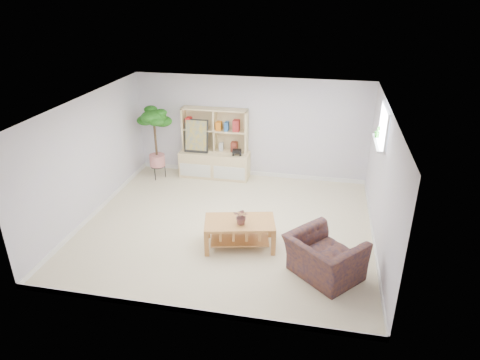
% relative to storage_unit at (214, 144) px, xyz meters
% --- Properties ---
extents(floor, '(5.50, 5.00, 0.01)m').
position_rel_storage_unit_xyz_m(floor, '(0.83, -2.24, -0.83)').
color(floor, beige).
rests_on(floor, ground).
extents(ceiling, '(5.50, 5.00, 0.01)m').
position_rel_storage_unit_xyz_m(ceiling, '(0.83, -2.24, 1.57)').
color(ceiling, silver).
rests_on(ceiling, walls).
extents(walls, '(5.51, 5.01, 2.40)m').
position_rel_storage_unit_xyz_m(walls, '(0.83, -2.24, 0.37)').
color(walls, silver).
rests_on(walls, floor).
extents(baseboard, '(5.50, 5.00, 0.10)m').
position_rel_storage_unit_xyz_m(baseboard, '(0.83, -2.24, -0.78)').
color(baseboard, white).
rests_on(baseboard, floor).
extents(window, '(0.10, 0.98, 0.68)m').
position_rel_storage_unit_xyz_m(window, '(3.56, -1.64, 1.17)').
color(window, silver).
rests_on(window, walls).
extents(window_sill, '(0.14, 1.00, 0.04)m').
position_rel_storage_unit_xyz_m(window_sill, '(3.50, -1.64, 0.85)').
color(window_sill, white).
rests_on(window_sill, walls).
extents(storage_unit, '(1.67, 0.56, 1.67)m').
position_rel_storage_unit_xyz_m(storage_unit, '(0.00, 0.00, 0.00)').
color(storage_unit, tan).
rests_on(storage_unit, floor).
extents(poster, '(0.57, 0.13, 0.79)m').
position_rel_storage_unit_xyz_m(poster, '(-0.42, -0.06, 0.19)').
color(poster, '#E0AF0B').
rests_on(poster, storage_unit).
extents(toy_truck, '(0.33, 0.25, 0.16)m').
position_rel_storage_unit_xyz_m(toy_truck, '(0.57, -0.08, -0.13)').
color(toy_truck, black).
rests_on(toy_truck, storage_unit).
extents(coffee_table, '(1.34, 0.92, 0.50)m').
position_rel_storage_unit_xyz_m(coffee_table, '(1.20, -2.88, -0.58)').
color(coffee_table, '#AA6E32').
rests_on(coffee_table, floor).
extents(table_plant, '(0.31, 0.28, 0.30)m').
position_rel_storage_unit_xyz_m(table_plant, '(1.26, -2.96, -0.18)').
color(table_plant, '#1F6525').
rests_on(table_plant, coffee_table).
extents(floor_tree, '(0.85, 0.85, 1.74)m').
position_rel_storage_unit_xyz_m(floor_tree, '(-1.32, -0.36, 0.04)').
color(floor_tree, '#0D410E').
rests_on(floor_tree, floor).
extents(armchair, '(1.42, 1.41, 0.79)m').
position_rel_storage_unit_xyz_m(armchair, '(2.69, -3.46, -0.44)').
color(armchair, '#151733').
rests_on(armchair, floor).
extents(sill_plant, '(0.13, 0.11, 0.23)m').
position_rel_storage_unit_xyz_m(sill_plant, '(3.50, -1.37, 0.98)').
color(sill_plant, '#0D410E').
rests_on(sill_plant, window_sill).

